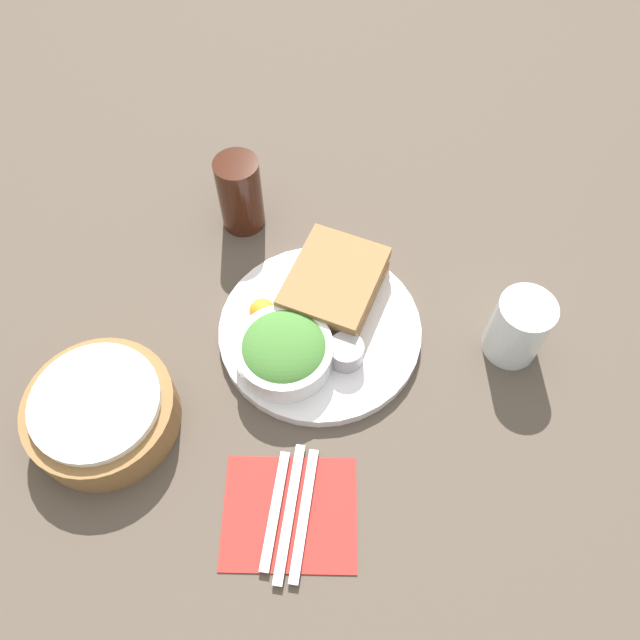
{
  "coord_description": "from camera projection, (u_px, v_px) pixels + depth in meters",
  "views": [
    {
      "loc": [
        -0.45,
        -0.01,
        0.78
      ],
      "look_at": [
        0.0,
        0.0,
        0.04
      ],
      "focal_mm": 35.0,
      "sensor_mm": 36.0,
      "label": 1
    }
  ],
  "objects": [
    {
      "name": "plate",
      "position": [
        320.0,
        331.0,
        0.89
      ],
      "size": [
        0.29,
        0.29,
        0.02
      ],
      "primitive_type": "cylinder",
      "color": "silver",
      "rests_on": "ground_plane"
    },
    {
      "name": "sandwich",
      "position": [
        334.0,
        284.0,
        0.89
      ],
      "size": [
        0.18,
        0.17,
        0.05
      ],
      "color": "olive",
      "rests_on": "plate"
    },
    {
      "name": "ground_plane",
      "position": [
        320.0,
        334.0,
        0.9
      ],
      "size": [
        4.0,
        4.0,
        0.0
      ],
      "primitive_type": "plane",
      "color": "#4C4238"
    },
    {
      "name": "fork",
      "position": [
        304.0,
        514.0,
        0.76
      ],
      "size": [
        0.16,
        0.03,
        0.01
      ],
      "primitive_type": "cube",
      "rotation": [
        0.0,
        0.0,
        3.02
      ],
      "color": "silver",
      "rests_on": "napkin"
    },
    {
      "name": "knife",
      "position": [
        290.0,
        512.0,
        0.76
      ],
      "size": [
        0.17,
        0.03,
        0.01
      ],
      "primitive_type": "cube",
      "rotation": [
        0.0,
        0.0,
        3.02
      ],
      "color": "silver",
      "rests_on": "napkin"
    },
    {
      "name": "drink_glass",
      "position": [
        240.0,
        194.0,
        0.95
      ],
      "size": [
        0.07,
        0.07,
        0.13
      ],
      "primitive_type": "cylinder",
      "color": "#38190F",
      "rests_on": "ground_plane"
    },
    {
      "name": "orange_wedge",
      "position": [
        262.0,
        311.0,
        0.88
      ],
      "size": [
        0.04,
        0.04,
        0.04
      ],
      "primitive_type": "sphere",
      "color": "orange",
      "rests_on": "plate"
    },
    {
      "name": "dressing_cup",
      "position": [
        346.0,
        353.0,
        0.84
      ],
      "size": [
        0.05,
        0.05,
        0.03
      ],
      "primitive_type": "cylinder",
      "color": "#99999E",
      "rests_on": "plate"
    },
    {
      "name": "spoon",
      "position": [
        275.0,
        510.0,
        0.76
      ],
      "size": [
        0.15,
        0.03,
        0.01
      ],
      "primitive_type": "cube",
      "rotation": [
        0.0,
        0.0,
        3.02
      ],
      "color": "silver",
      "rests_on": "napkin"
    },
    {
      "name": "salad_bowl",
      "position": [
        284.0,
        351.0,
        0.84
      ],
      "size": [
        0.13,
        0.13,
        0.05
      ],
      "color": "white",
      "rests_on": "plate"
    },
    {
      "name": "napkin",
      "position": [
        290.0,
        513.0,
        0.76
      ],
      "size": [
        0.14,
        0.16,
        0.0
      ],
      "primitive_type": "cube",
      "color": "#B22823",
      "rests_on": "ground_plane"
    },
    {
      "name": "water_glass",
      "position": [
        518.0,
        328.0,
        0.84
      ],
      "size": [
        0.08,
        0.08,
        0.1
      ],
      "primitive_type": "cylinder",
      "color": "silver",
      "rests_on": "ground_plane"
    },
    {
      "name": "bread_basket",
      "position": [
        102.0,
        412.0,
        0.8
      ],
      "size": [
        0.19,
        0.19,
        0.07
      ],
      "color": "olive",
      "rests_on": "ground_plane"
    }
  ]
}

